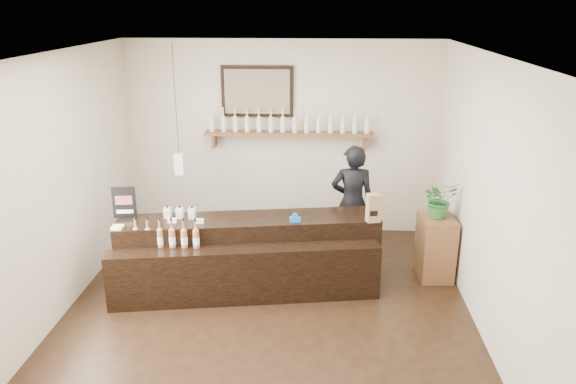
# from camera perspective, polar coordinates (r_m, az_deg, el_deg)

# --- Properties ---
(ground) EXTENTS (5.00, 5.00, 0.00)m
(ground) POSITION_cam_1_polar(r_m,az_deg,el_deg) (6.36, -2.10, -12.29)
(ground) COLOR black
(ground) RESTS_ON ground
(room_shell) EXTENTS (5.00, 5.00, 5.00)m
(room_shell) POSITION_cam_1_polar(r_m,az_deg,el_deg) (5.67, -2.31, 2.60)
(room_shell) COLOR beige
(room_shell) RESTS_ON ground
(back_wall_decor) EXTENTS (2.66, 0.96, 1.69)m
(back_wall_decor) POSITION_cam_1_polar(r_m,az_deg,el_deg) (7.97, -1.65, 7.72)
(back_wall_decor) COLOR brown
(back_wall_decor) RESTS_ON ground
(counter) EXTENTS (3.13, 1.30, 1.01)m
(counter) POSITION_cam_1_polar(r_m,az_deg,el_deg) (6.71, -4.11, -6.63)
(counter) COLOR black
(counter) RESTS_ON ground
(promo_sign) EXTENTS (0.27, 0.06, 0.38)m
(promo_sign) POSITION_cam_1_polar(r_m,az_deg,el_deg) (6.83, -16.30, -1.04)
(promo_sign) COLOR black
(promo_sign) RESTS_ON counter
(paper_bag) EXTENTS (0.17, 0.15, 0.33)m
(paper_bag) POSITION_cam_1_polar(r_m,az_deg,el_deg) (6.53, 8.68, -1.60)
(paper_bag) COLOR #886041
(paper_bag) RESTS_ON counter
(tape_dispenser) EXTENTS (0.13, 0.06, 0.11)m
(tape_dispenser) POSITION_cam_1_polar(r_m,az_deg,el_deg) (6.49, 0.72, -2.71)
(tape_dispenser) COLOR #1864AA
(tape_dispenser) RESTS_ON counter
(side_cabinet) EXTENTS (0.43, 0.57, 0.79)m
(side_cabinet) POSITION_cam_1_polar(r_m,az_deg,el_deg) (7.23, 14.73, -5.40)
(side_cabinet) COLOR brown
(side_cabinet) RESTS_ON ground
(potted_plant) EXTENTS (0.52, 0.49, 0.46)m
(potted_plant) POSITION_cam_1_polar(r_m,az_deg,el_deg) (7.00, 15.15, -0.73)
(potted_plant) COLOR #2B6B2C
(potted_plant) RESTS_ON side_cabinet
(shopkeeper) EXTENTS (0.65, 0.44, 1.76)m
(shopkeeper) POSITION_cam_1_polar(r_m,az_deg,el_deg) (7.39, 6.57, -0.33)
(shopkeeper) COLOR black
(shopkeeper) RESTS_ON ground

